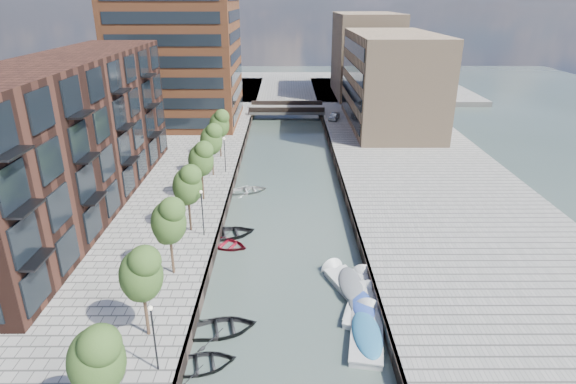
{
  "coord_description": "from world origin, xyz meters",
  "views": [
    {
      "loc": [
        -0.18,
        -12.76,
        19.9
      ],
      "look_at": [
        0.0,
        27.61,
        3.5
      ],
      "focal_mm": 30.0,
      "sensor_mm": 36.0,
      "label": 1
    }
  ],
  "objects_px": {
    "motorboat_4": "(347,283)",
    "car": "(334,116)",
    "tree_0": "(96,357)",
    "tree_4": "(201,158)",
    "tree_1": "(141,272)",
    "sloop_4": "(228,236)",
    "sloop_1": "(202,367)",
    "sloop_3": "(249,192)",
    "motorboat_3": "(367,332)",
    "tree_5": "(211,139)",
    "sloop_0": "(221,332)",
    "motorboat_2": "(364,291)",
    "motorboat_1": "(360,303)",
    "bridge": "(287,109)",
    "tree_2": "(168,220)",
    "sloop_2": "(226,246)",
    "tree_6": "(219,123)",
    "motorboat_0": "(364,306)",
    "tree_3": "(187,184)"
  },
  "relations": [
    {
      "from": "tree_6",
      "to": "motorboat_2",
      "type": "height_order",
      "value": "tree_6"
    },
    {
      "from": "tree_4",
      "to": "tree_0",
      "type": "bearing_deg",
      "value": -90.0
    },
    {
      "from": "tree_2",
      "to": "tree_0",
      "type": "bearing_deg",
      "value": -90.0
    },
    {
      "from": "sloop_0",
      "to": "sloop_3",
      "type": "distance_m",
      "value": 23.79
    },
    {
      "from": "tree_1",
      "to": "tree_4",
      "type": "xyz_separation_m",
      "value": [
        0.0,
        21.0,
        0.0
      ]
    },
    {
      "from": "tree_5",
      "to": "sloop_1",
      "type": "bearing_deg",
      "value": -83.48
    },
    {
      "from": "sloop_1",
      "to": "motorboat_4",
      "type": "xyz_separation_m",
      "value": [
        9.43,
        8.44,
        0.22
      ]
    },
    {
      "from": "tree_0",
      "to": "sloop_1",
      "type": "distance_m",
      "value": 8.2
    },
    {
      "from": "sloop_1",
      "to": "motorboat_2",
      "type": "height_order",
      "value": "motorboat_2"
    },
    {
      "from": "bridge",
      "to": "tree_4",
      "type": "relative_size",
      "value": 2.18
    },
    {
      "from": "sloop_1",
      "to": "motorboat_2",
      "type": "bearing_deg",
      "value": -68.65
    },
    {
      "from": "tree_6",
      "to": "motorboat_0",
      "type": "height_order",
      "value": "tree_6"
    },
    {
      "from": "tree_1",
      "to": "sloop_4",
      "type": "relative_size",
      "value": 1.21
    },
    {
      "from": "tree_2",
      "to": "sloop_0",
      "type": "height_order",
      "value": "tree_2"
    },
    {
      "from": "tree_2",
      "to": "motorboat_2",
      "type": "height_order",
      "value": "tree_2"
    },
    {
      "from": "tree_6",
      "to": "sloop_1",
      "type": "xyz_separation_m",
      "value": [
        3.4,
        -36.75,
        -5.31
      ]
    },
    {
      "from": "sloop_0",
      "to": "motorboat_1",
      "type": "relative_size",
      "value": 1.0
    },
    {
      "from": "tree_3",
      "to": "motorboat_4",
      "type": "distance_m",
      "value": 15.62
    },
    {
      "from": "tree_6",
      "to": "motorboat_3",
      "type": "distance_m",
      "value": 36.82
    },
    {
      "from": "sloop_3",
      "to": "sloop_4",
      "type": "bearing_deg",
      "value": 156.84
    },
    {
      "from": "motorboat_0",
      "to": "motorboat_3",
      "type": "xyz_separation_m",
      "value": [
        -0.25,
        -2.83,
        0.03
      ]
    },
    {
      "from": "tree_3",
      "to": "motorboat_4",
      "type": "relative_size",
      "value": 1.02
    },
    {
      "from": "tree_0",
      "to": "tree_2",
      "type": "distance_m",
      "value": 14.0
    },
    {
      "from": "tree_6",
      "to": "car",
      "type": "distance_m",
      "value": 25.79
    },
    {
      "from": "sloop_1",
      "to": "sloop_3",
      "type": "height_order",
      "value": "sloop_3"
    },
    {
      "from": "tree_5",
      "to": "motorboat_2",
      "type": "bearing_deg",
      "value": -57.8
    },
    {
      "from": "motorboat_4",
      "to": "car",
      "type": "distance_m",
      "value": 48.1
    },
    {
      "from": "motorboat_2",
      "to": "sloop_2",
      "type": "bearing_deg",
      "value": 147.15
    },
    {
      "from": "motorboat_1",
      "to": "motorboat_2",
      "type": "xyz_separation_m",
      "value": [
        0.55,
        1.58,
        -0.07
      ]
    },
    {
      "from": "motorboat_4",
      "to": "bridge",
      "type": "bearing_deg",
      "value": 94.56
    },
    {
      "from": "sloop_1",
      "to": "motorboat_1",
      "type": "xyz_separation_m",
      "value": [
        10.03,
        5.98,
        0.18
      ]
    },
    {
      "from": "motorboat_3",
      "to": "tree_5",
      "type": "bearing_deg",
      "value": 116.51
    },
    {
      "from": "tree_5",
      "to": "motorboat_4",
      "type": "xyz_separation_m",
      "value": [
        12.83,
        -21.31,
        -5.08
      ]
    },
    {
      "from": "sloop_3",
      "to": "tree_4",
      "type": "bearing_deg",
      "value": 117.96
    },
    {
      "from": "tree_0",
      "to": "sloop_3",
      "type": "height_order",
      "value": "tree_0"
    },
    {
      "from": "bridge",
      "to": "tree_1",
      "type": "height_order",
      "value": "tree_1"
    },
    {
      "from": "sloop_0",
      "to": "motorboat_1",
      "type": "bearing_deg",
      "value": -86.49
    },
    {
      "from": "sloop_3",
      "to": "tree_1",
      "type": "bearing_deg",
      "value": 153.33
    },
    {
      "from": "tree_3",
      "to": "motorboat_0",
      "type": "bearing_deg",
      "value": -36.4
    },
    {
      "from": "tree_5",
      "to": "motorboat_4",
      "type": "height_order",
      "value": "tree_5"
    },
    {
      "from": "motorboat_0",
      "to": "motorboat_2",
      "type": "distance_m",
      "value": 1.92
    },
    {
      "from": "tree_2",
      "to": "sloop_4",
      "type": "distance_m",
      "value": 9.85
    },
    {
      "from": "tree_2",
      "to": "motorboat_4",
      "type": "xyz_separation_m",
      "value": [
        12.83,
        -0.31,
        -5.08
      ]
    },
    {
      "from": "motorboat_3",
      "to": "car",
      "type": "bearing_deg",
      "value": 86.92
    },
    {
      "from": "sloop_2",
      "to": "car",
      "type": "bearing_deg",
      "value": 6.13
    },
    {
      "from": "motorboat_4",
      "to": "sloop_2",
      "type": "bearing_deg",
      "value": 147.73
    },
    {
      "from": "tree_0",
      "to": "tree_4",
      "type": "height_order",
      "value": "same"
    },
    {
      "from": "tree_6",
      "to": "sloop_0",
      "type": "distance_m",
      "value": 34.24
    },
    {
      "from": "tree_2",
      "to": "motorboat_3",
      "type": "distance_m",
      "value": 15.52
    },
    {
      "from": "sloop_0",
      "to": "motorboat_2",
      "type": "bearing_deg",
      "value": -79.24
    }
  ]
}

